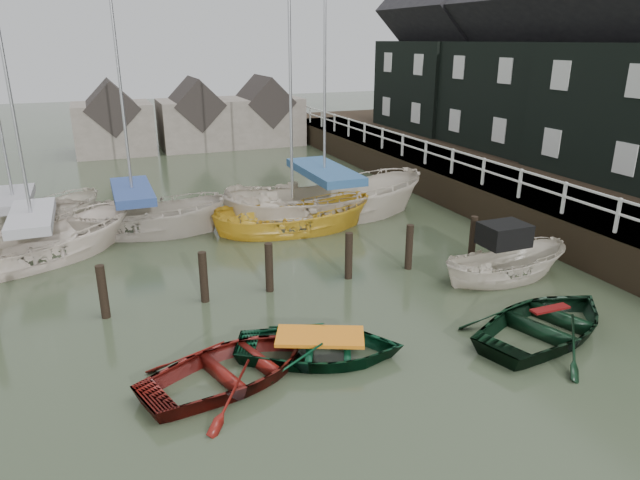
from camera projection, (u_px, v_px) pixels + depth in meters
name	position (u px, v px, depth m)	size (l,w,h in m)	color
ground	(355.00, 331.00, 13.65)	(120.00, 120.00, 0.00)	#293220
pier	(452.00, 179.00, 25.49)	(3.04, 32.00, 2.70)	black
land_strip	(547.00, 183.00, 27.66)	(14.00, 38.00, 1.50)	black
quay_houses	(587.00, 62.00, 24.58)	(6.52, 28.14, 10.01)	black
mooring_pilings	(272.00, 274.00, 15.73)	(13.72, 0.22, 1.80)	black
far_sheds	(193.00, 119.00, 36.09)	(14.00, 4.08, 4.39)	#665B51
rowboat_red	(235.00, 379.00, 11.75)	(2.79, 3.91, 0.81)	#58100C
rowboat_green	(320.00, 357.00, 12.56)	(2.63, 3.68, 0.76)	black
rowboat_dkgreen	(546.00, 335.00, 13.50)	(3.04, 4.26, 0.88)	black
motorboat	(504.00, 275.00, 16.63)	(4.03, 1.52, 2.41)	beige
sailboat_a	(39.00, 259.00, 17.99)	(6.65, 4.73, 10.63)	beige
sailboat_b	(137.00, 230.00, 20.69)	(7.00, 4.66, 12.41)	#B8AC9D
sailboat_c	(293.00, 230.00, 20.86)	(6.01, 2.80, 11.21)	gold
sailboat_d	(324.00, 215.00, 22.45)	(8.27, 3.88, 13.42)	beige
sailboat_e	(20.00, 235.00, 20.20)	(6.34, 4.40, 10.04)	#B8AF9D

